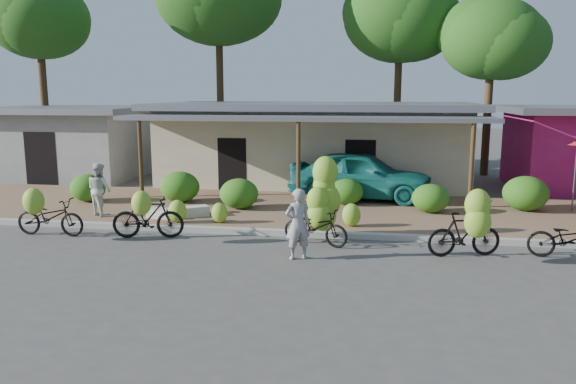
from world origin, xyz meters
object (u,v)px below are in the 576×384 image
object	(u,v)px
bike_center	(320,209)
sack_near	(194,211)
tree_center_right	(396,15)
bystander	(99,189)
bike_far_left	(48,215)
bike_left	(147,216)
tree_back_left	(36,17)
vendor	(298,224)
bike_far_right	(570,239)
sack_far	(160,213)
teal_van	(361,175)
tree_near_right	(487,37)
bike_right	(468,228)

from	to	relation	value
bike_center	sack_near	size ratio (longest dim) A/B	2.58
tree_center_right	bystander	xyz separation A→B (m)	(-8.93, -13.52, -6.58)
bike_far_left	sack_near	xyz separation A→B (m)	(3.20, 2.44, -0.30)
tree_center_right	bike_far_left	xyz separation A→B (m)	(-9.28, -15.68, -6.93)
bike_center	bike_left	bearing A→B (deg)	114.08
tree_back_left	vendor	distance (m)	20.68
bike_far_right	sack_far	world-z (taller)	bike_far_right
bike_far_left	teal_van	bearing A→B (deg)	-52.08
bike_far_left	bystander	bearing A→B (deg)	-8.41
tree_back_left	bystander	bearing A→B (deg)	-51.16
bystander	bike_center	bearing A→B (deg)	-164.67
tree_near_right	bystander	size ratio (longest dim) A/B	5.00
teal_van	bike_far_left	bearing A→B (deg)	133.51
bike_right	teal_van	distance (m)	6.95
bike_far_left	sack_far	size ratio (longest dim) A/B	2.57
bike_center	teal_van	size ratio (longest dim) A/B	0.45
bike_center	bystander	distance (m)	7.03
tree_near_right	teal_van	bearing A→B (deg)	-124.61
sack_near	bike_right	bearing A→B (deg)	-20.36
tree_near_right	bike_far_right	size ratio (longest dim) A/B	4.14
bike_right	tree_back_left	bearing A→B (deg)	40.20
tree_center_right	sack_far	size ratio (longest dim) A/B	12.81
sack_near	sack_far	size ratio (longest dim) A/B	1.13
vendor	teal_van	distance (m)	7.15
tree_back_left	bike_right	xyz separation A→B (m)	(18.41, -12.52, -6.62)
tree_center_right	bike_left	xyz separation A→B (m)	(-6.58, -15.51, -6.88)
tree_back_left	bystander	xyz separation A→B (m)	(8.07, -10.02, -6.42)
tree_center_right	bike_right	world-z (taller)	tree_center_right
bike_far_left	sack_far	distance (m)	3.10
tree_back_left	teal_van	world-z (taller)	tree_back_left
bystander	teal_van	size ratio (longest dim) A/B	0.32
tree_near_right	bike_far_right	bearing A→B (deg)	-91.13
tree_back_left	bike_far_right	world-z (taller)	tree_back_left
tree_near_right	bike_left	world-z (taller)	tree_near_right
tree_near_right	sack_near	world-z (taller)	tree_near_right
sack_far	sack_near	bearing A→B (deg)	21.91
bike_center	vendor	bearing A→B (deg)	-173.99
vendor	bike_left	bearing A→B (deg)	-44.11
tree_center_right	bike_left	world-z (taller)	tree_center_right
bike_far_right	bystander	bearing A→B (deg)	91.22
bike_left	bike_center	distance (m)	4.52
tree_near_right	sack_near	size ratio (longest dim) A/B	9.37
sack_near	sack_far	world-z (taller)	sack_near
bike_center	vendor	size ratio (longest dim) A/B	1.33
teal_van	tree_near_right	bearing A→B (deg)	-28.16
tree_back_left	tree_near_right	bearing A→B (deg)	4.09
bike_center	sack_near	bearing A→B (deg)	84.01
bike_left	sack_far	bearing A→B (deg)	2.01
bike_far_right	bystander	world-z (taller)	bystander
vendor	bike_right	bearing A→B (deg)	160.80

